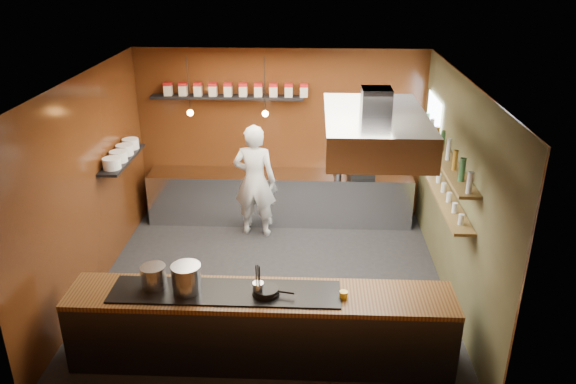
# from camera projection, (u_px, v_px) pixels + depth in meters

# --- Properties ---
(floor) EXTENTS (5.00, 5.00, 0.00)m
(floor) POSITION_uv_depth(u_px,v_px,m) (272.00, 285.00, 8.16)
(floor) COLOR black
(floor) RESTS_ON ground
(back_wall) EXTENTS (5.00, 0.00, 5.00)m
(back_wall) POSITION_uv_depth(u_px,v_px,m) (281.00, 135.00, 9.86)
(back_wall) COLOR #3B1A0A
(back_wall) RESTS_ON ground
(left_wall) EXTENTS (0.00, 5.00, 5.00)m
(left_wall) POSITION_uv_depth(u_px,v_px,m) (88.00, 187.00, 7.67)
(left_wall) COLOR #3B1A0A
(left_wall) RESTS_ON ground
(right_wall) EXTENTS (0.00, 5.00, 5.00)m
(right_wall) POSITION_uv_depth(u_px,v_px,m) (458.00, 194.00, 7.46)
(right_wall) COLOR #474428
(right_wall) RESTS_ON ground
(ceiling) EXTENTS (5.00, 5.00, 0.00)m
(ceiling) POSITION_uv_depth(u_px,v_px,m) (269.00, 80.00, 6.97)
(ceiling) COLOR silver
(ceiling) RESTS_ON back_wall
(window_pane) EXTENTS (0.00, 1.00, 1.00)m
(window_pane) POSITION_uv_depth(u_px,v_px,m) (432.00, 128.00, 8.87)
(window_pane) COLOR white
(window_pane) RESTS_ON right_wall
(prep_counter) EXTENTS (4.60, 0.65, 0.90)m
(prep_counter) POSITION_uv_depth(u_px,v_px,m) (280.00, 197.00, 9.97)
(prep_counter) COLOR silver
(prep_counter) RESTS_ON floor
(pass_counter) EXTENTS (4.40, 0.72, 0.94)m
(pass_counter) POSITION_uv_depth(u_px,v_px,m) (261.00, 327.00, 6.50)
(pass_counter) COLOR #38383D
(pass_counter) RESTS_ON floor
(tin_shelf) EXTENTS (2.60, 0.26, 0.04)m
(tin_shelf) POSITION_uv_depth(u_px,v_px,m) (227.00, 97.00, 9.49)
(tin_shelf) COLOR black
(tin_shelf) RESTS_ON back_wall
(plate_shelf) EXTENTS (0.30, 1.40, 0.04)m
(plate_shelf) POSITION_uv_depth(u_px,v_px,m) (122.00, 159.00, 8.56)
(plate_shelf) COLOR black
(plate_shelf) RESTS_ON left_wall
(bottle_shelf_upper) EXTENTS (0.26, 2.80, 0.04)m
(bottle_shelf_upper) POSITION_uv_depth(u_px,v_px,m) (444.00, 156.00, 7.58)
(bottle_shelf_upper) COLOR brown
(bottle_shelf_upper) RESTS_ON right_wall
(bottle_shelf_lower) EXTENTS (0.26, 2.80, 0.04)m
(bottle_shelf_lower) POSITION_uv_depth(u_px,v_px,m) (440.00, 188.00, 7.76)
(bottle_shelf_lower) COLOR brown
(bottle_shelf_lower) RESTS_ON right_wall
(extractor_hood) EXTENTS (1.20, 2.00, 0.72)m
(extractor_hood) POSITION_uv_depth(u_px,v_px,m) (375.00, 129.00, 6.75)
(extractor_hood) COLOR #38383D
(extractor_hood) RESTS_ON ceiling
(pendant_left) EXTENTS (0.10, 0.10, 0.95)m
(pendant_left) POSITION_uv_depth(u_px,v_px,m) (190.00, 110.00, 8.92)
(pendant_left) COLOR black
(pendant_left) RESTS_ON ceiling
(pendant_right) EXTENTS (0.10, 0.10, 0.95)m
(pendant_right) POSITION_uv_depth(u_px,v_px,m) (265.00, 111.00, 8.88)
(pendant_right) COLOR black
(pendant_right) RESTS_ON ceiling
(storage_tins) EXTENTS (2.43, 0.13, 0.22)m
(storage_tins) POSITION_uv_depth(u_px,v_px,m) (236.00, 90.00, 9.43)
(storage_tins) COLOR beige
(storage_tins) RESTS_ON tin_shelf
(plate_stacks) EXTENTS (0.26, 1.16, 0.16)m
(plate_stacks) POSITION_uv_depth(u_px,v_px,m) (122.00, 153.00, 8.52)
(plate_stacks) COLOR white
(plate_stacks) RESTS_ON plate_shelf
(bottles) EXTENTS (0.06, 2.66, 0.24)m
(bottles) POSITION_uv_depth(u_px,v_px,m) (445.00, 147.00, 7.52)
(bottles) COLOR silver
(bottles) RESTS_ON bottle_shelf_upper
(wine_glasses) EXTENTS (0.07, 2.37, 0.13)m
(wine_glasses) POSITION_uv_depth(u_px,v_px,m) (441.00, 183.00, 7.73)
(wine_glasses) COLOR silver
(wine_glasses) RESTS_ON bottle_shelf_lower
(stockpot_large) EXTENTS (0.35, 0.35, 0.33)m
(stockpot_large) POSITION_uv_depth(u_px,v_px,m) (187.00, 278.00, 6.27)
(stockpot_large) COLOR #BABCC1
(stockpot_large) RESTS_ON pass_counter
(stockpot_small) EXTENTS (0.34, 0.34, 0.27)m
(stockpot_small) POSITION_uv_depth(u_px,v_px,m) (154.00, 277.00, 6.36)
(stockpot_small) COLOR silver
(stockpot_small) RESTS_ON pass_counter
(utensil_crock) EXTENTS (0.15, 0.15, 0.16)m
(utensil_crock) POSITION_uv_depth(u_px,v_px,m) (258.00, 289.00, 6.23)
(utensil_crock) COLOR silver
(utensil_crock) RESTS_ON pass_counter
(frying_pan) EXTENTS (0.48, 0.31, 0.08)m
(frying_pan) POSITION_uv_depth(u_px,v_px,m) (266.00, 291.00, 6.26)
(frying_pan) COLOR black
(frying_pan) RESTS_ON pass_counter
(butter_jar) EXTENTS (0.13, 0.13, 0.09)m
(butter_jar) POSITION_uv_depth(u_px,v_px,m) (344.00, 295.00, 6.22)
(butter_jar) COLOR yellow
(butter_jar) RESTS_ON pass_counter
(espresso_machine) EXTENTS (0.46, 0.44, 0.41)m
(espresso_machine) POSITION_uv_depth(u_px,v_px,m) (362.00, 164.00, 9.66)
(espresso_machine) COLOR black
(espresso_machine) RESTS_ON prep_counter
(chef) EXTENTS (0.75, 0.53, 1.93)m
(chef) POSITION_uv_depth(u_px,v_px,m) (255.00, 181.00, 9.30)
(chef) COLOR white
(chef) RESTS_ON floor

